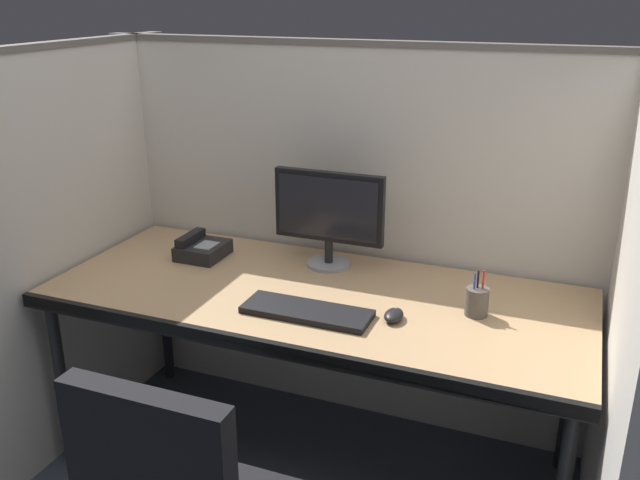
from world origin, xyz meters
TOP-DOWN VIEW (x-y plane):
  - cubicle_partition_rear at (0.00, 0.74)m, footprint 2.21×0.06m
  - cubicle_partition_left at (-0.99, 0.20)m, footprint 0.06×1.41m
  - cubicle_partition_right at (0.99, 0.20)m, footprint 0.06×1.41m
  - desk at (0.00, 0.29)m, footprint 1.90×0.80m
  - monitor_center at (-0.04, 0.55)m, footprint 0.43×0.17m
  - keyboard_main at (0.04, 0.13)m, footprint 0.43×0.15m
  - computer_mouse at (0.32, 0.19)m, footprint 0.06×0.10m
  - pen_cup at (0.56, 0.33)m, footprint 0.08×0.08m
  - desk_phone at (-0.55, 0.45)m, footprint 0.17×0.19m

SIDE VIEW (x-z plane):
  - desk at x=0.00m, z-range 0.32..1.06m
  - keyboard_main at x=0.04m, z-range 0.74..0.76m
  - computer_mouse at x=0.32m, z-range 0.74..0.77m
  - desk_phone at x=-0.55m, z-range 0.73..0.82m
  - pen_cup at x=0.56m, z-range 0.71..0.87m
  - cubicle_partition_rear at x=0.00m, z-range 0.00..1.58m
  - cubicle_partition_left at x=-0.99m, z-range 0.00..1.58m
  - cubicle_partition_right at x=0.99m, z-range 0.00..1.58m
  - monitor_center at x=-0.04m, z-range 0.77..1.14m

